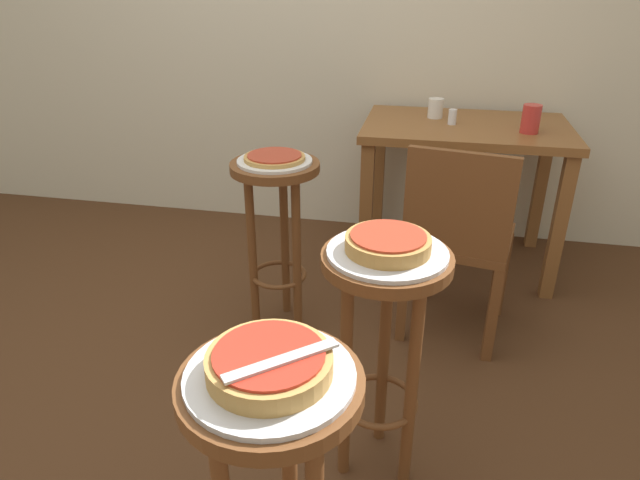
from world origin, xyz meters
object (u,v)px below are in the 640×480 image
object	(u,v)px
dining_table	(464,149)
condiment_shaker	(452,117)
stool_foreground	(274,460)
stool_leftside	(277,212)
wooden_chair	(458,237)
pizza_middle	(388,243)
serving_plate_leftside	(275,161)
stool_middle	(383,321)
serving_plate_middle	(387,252)
pizza_foreground	(269,363)
serving_plate_foreground	(270,375)
pizza_server_knife	(282,360)
cup_near_edge	(531,119)
pizza_leftside	(275,157)
cup_far_edge	(436,108)

from	to	relation	value
dining_table	condiment_shaker	distance (m)	0.18
stool_foreground	stool_leftside	distance (m)	1.27
condiment_shaker	wooden_chair	world-z (taller)	wooden_chair
pizza_middle	serving_plate_leftside	size ratio (longest dim) A/B	0.77
stool_middle	dining_table	xyz separation A→B (m)	(0.25, 1.46, 0.08)
dining_table	serving_plate_middle	bearing A→B (deg)	-99.70
stool_foreground	dining_table	distance (m)	2.04
pizza_foreground	serving_plate_leftside	distance (m)	1.27
serving_plate_leftside	dining_table	distance (m)	1.08
serving_plate_foreground	serving_plate_middle	xyz separation A→B (m)	(0.16, 0.54, 0.00)
serving_plate_leftside	pizza_server_knife	world-z (taller)	pizza_server_knife
pizza_foreground	cup_near_edge	bearing A→B (deg)	69.99
pizza_leftside	dining_table	world-z (taller)	pizza_leftside
stool_middle	pizza_server_knife	distance (m)	0.63
serving_plate_foreground	wooden_chair	distance (m)	1.39
pizza_middle	dining_table	xyz separation A→B (m)	(0.25, 1.46, -0.16)
stool_foreground	pizza_foreground	size ratio (longest dim) A/B	3.22
serving_plate_foreground	pizza_server_knife	xyz separation A→B (m)	(0.03, -0.02, 0.06)
cup_near_edge	cup_far_edge	size ratio (longest dim) A/B	1.33
stool_foreground	serving_plate_leftside	world-z (taller)	serving_plate_leftside
cup_near_edge	wooden_chair	world-z (taller)	cup_near_edge
stool_foreground	condiment_shaker	world-z (taller)	condiment_shaker
serving_plate_foreground	serving_plate_leftside	size ratio (longest dim) A/B	1.08
dining_table	pizza_leftside	bearing A→B (deg)	-134.38
cup_near_edge	stool_middle	bearing A→B (deg)	-111.17
stool_middle	condiment_shaker	world-z (taller)	condiment_shaker
serving_plate_leftside	stool_middle	bearing A→B (deg)	-53.80
pizza_middle	stool_leftside	distance (m)	0.89
stool_leftside	pizza_middle	bearing A→B (deg)	-53.80
pizza_middle	condiment_shaker	distance (m)	1.45
pizza_leftside	pizza_server_knife	distance (m)	1.30
serving_plate_middle	cup_far_edge	xyz separation A→B (m)	(0.09, 1.55, 0.04)
serving_plate_leftside	cup_near_edge	distance (m)	1.22
stool_leftside	serving_plate_foreground	bearing A→B (deg)	-74.52
cup_near_edge	condiment_shaker	size ratio (longest dim) A/B	1.76
stool_leftside	pizza_leftside	bearing A→B (deg)	75.96
stool_foreground	pizza_foreground	bearing A→B (deg)	-116.57
pizza_leftside	pizza_foreground	bearing A→B (deg)	-74.52
stool_middle	wooden_chair	size ratio (longest dim) A/B	0.88
serving_plate_foreground	stool_leftside	distance (m)	1.29
cup_far_edge	condiment_shaker	world-z (taller)	cup_far_edge
serving_plate_foreground	cup_near_edge	bearing A→B (deg)	69.99
cup_far_edge	stool_leftside	bearing A→B (deg)	-124.55
wooden_chair	cup_near_edge	bearing A→B (deg)	63.26
serving_plate_foreground	wooden_chair	world-z (taller)	wooden_chair
serving_plate_foreground	pizza_leftside	bearing A→B (deg)	105.48
stool_foreground	pizza_leftside	xyz separation A→B (m)	(-0.34, 1.23, 0.23)
stool_foreground	wooden_chair	size ratio (longest dim) A/B	0.88
stool_leftside	serving_plate_middle	bearing A→B (deg)	-53.80
stool_foreground	stool_middle	size ratio (longest dim) A/B	1.00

